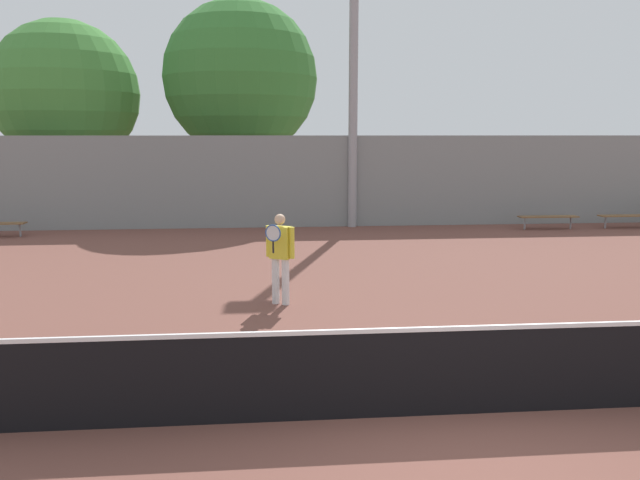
{
  "coord_description": "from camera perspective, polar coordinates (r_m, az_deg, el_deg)",
  "views": [
    {
      "loc": [
        -1.99,
        -6.5,
        3.15
      ],
      "look_at": [
        -0.85,
        6.05,
        1.0
      ],
      "focal_mm": 35.0,
      "sensor_mm": 36.0,
      "label": 1
    }
  ],
  "objects": [
    {
      "name": "tree_green_tall",
      "position": [
        25.5,
        -7.27,
        14.44
      ],
      "size": [
        6.05,
        6.05,
        8.33
      ],
      "color": "brown",
      "rests_on": "ground_plane"
    },
    {
      "name": "bench_courtside_near",
      "position": [
        23.51,
        26.45,
        1.97
      ],
      "size": [
        2.1,
        0.4,
        0.44
      ],
      "color": "brown",
      "rests_on": "ground_plane"
    },
    {
      "name": "tennis_player",
      "position": [
        11.55,
        -3.67,
        -1.24
      ],
      "size": [
        0.54,
        0.51,
        1.7
      ],
      "rotation": [
        0.0,
        0.0,
        -0.49
      ],
      "color": "silver",
      "rests_on": "ground_plane"
    },
    {
      "name": "tree_green_broad",
      "position": [
        26.42,
        -22.23,
        12.27
      ],
      "size": [
        5.54,
        5.54,
        7.44
      ],
      "color": "brown",
      "rests_on": "ground_plane"
    },
    {
      "name": "light_pole_far_right",
      "position": [
        21.42,
        3.1,
        17.3
      ],
      "size": [
        0.9,
        0.6,
        10.77
      ],
      "color": "#939399",
      "rests_on": "ground_plane"
    },
    {
      "name": "back_fence",
      "position": [
        21.27,
        0.19,
        5.37
      ],
      "size": [
        28.68,
        0.06,
        3.09
      ],
      "color": "gray",
      "rests_on": "ground_plane"
    },
    {
      "name": "tennis_net",
      "position": [
        7.28,
        11.25,
        -11.61
      ],
      "size": [
        10.88,
        0.09,
        1.04
      ],
      "color": "#195128",
      "rests_on": "ground_plane"
    },
    {
      "name": "bench_courtside_far",
      "position": [
        22.15,
        20.14,
        1.97
      ],
      "size": [
        1.99,
        0.4,
        0.44
      ],
      "color": "brown",
      "rests_on": "ground_plane"
    },
    {
      "name": "ground_plane",
      "position": [
        7.49,
        11.11,
        -15.38
      ],
      "size": [
        100.0,
        100.0,
        0.0
      ],
      "primitive_type": "plane",
      "color": "brown"
    }
  ]
}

